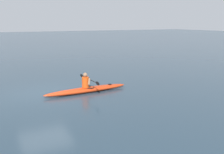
# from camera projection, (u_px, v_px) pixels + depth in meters

# --- Properties ---
(ground_plane) EXTENTS (160.00, 160.00, 0.00)m
(ground_plane) POSITION_uv_depth(u_px,v_px,m) (43.00, 93.00, 12.27)
(ground_plane) COLOR #283D4C
(kayak) EXTENTS (4.33, 0.66, 0.26)m
(kayak) POSITION_uv_depth(u_px,v_px,m) (87.00, 90.00, 12.37)
(kayak) COLOR red
(kayak) RESTS_ON ground
(kayaker) EXTENTS (0.41, 2.31, 0.74)m
(kayaker) POSITION_uv_depth(u_px,v_px,m) (86.00, 81.00, 12.25)
(kayaker) COLOR #E04C14
(kayaker) RESTS_ON kayak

